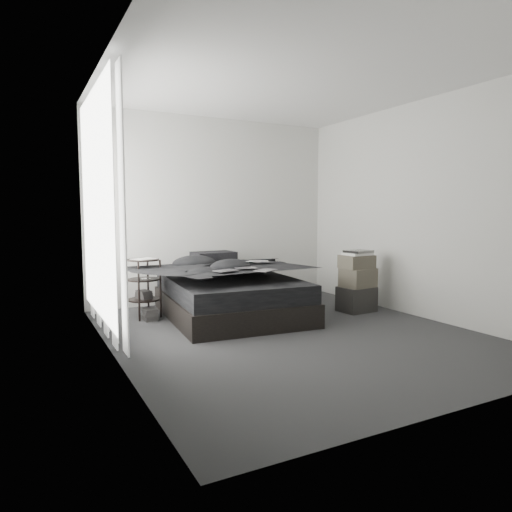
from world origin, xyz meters
name	(u,v)px	position (x,y,z in m)	size (l,w,h in m)	color
floor	(291,333)	(0.00, 0.00, 0.00)	(3.60, 4.20, 0.01)	#2F3032
ceiling	(293,79)	(0.00, 0.00, 2.60)	(3.60, 4.20, 0.01)	white
wall_back	(214,210)	(0.00, 2.10, 1.30)	(3.60, 0.01, 2.60)	silver
wall_front	(472,207)	(0.00, -2.10, 1.30)	(3.60, 0.01, 2.60)	silver
wall_left	(111,209)	(-1.80, 0.00, 1.30)	(0.01, 4.20, 2.60)	silver
wall_right	(419,210)	(1.80, 0.00, 1.30)	(0.01, 4.20, 2.60)	silver
window_left	(97,204)	(-1.78, 0.90, 1.35)	(0.02, 2.00, 2.30)	white
curtain_left	(102,211)	(-1.73, 0.90, 1.28)	(0.06, 2.12, 2.48)	white
bed	(231,305)	(-0.24, 1.02, 0.13)	(1.48, 1.96, 0.27)	black
mattress	(230,286)	(-0.24, 1.02, 0.37)	(1.43, 1.90, 0.21)	black
duvet	(232,269)	(-0.24, 0.97, 0.59)	(1.45, 1.68, 0.23)	black
pillow_lower	(208,266)	(-0.22, 1.78, 0.54)	(0.59, 0.40, 0.13)	black
pillow_upper	(213,256)	(-0.16, 1.76, 0.67)	(0.55, 0.38, 0.12)	black
laptop	(256,257)	(0.13, 1.04, 0.72)	(0.31, 0.20, 0.02)	silver
comic_a	(226,264)	(-0.52, 0.52, 0.71)	(0.25, 0.16, 0.01)	black
comic_b	(245,261)	(-0.22, 0.64, 0.71)	(0.25, 0.16, 0.01)	black
comic_c	(265,263)	(-0.12, 0.34, 0.72)	(0.25, 0.16, 0.01)	black
side_stand	(144,289)	(-1.19, 1.46, 0.35)	(0.38, 0.38, 0.70)	black
papers	(144,259)	(-1.18, 1.45, 0.71)	(0.27, 0.20, 0.01)	white
floor_books	(150,314)	(-1.17, 1.26, 0.07)	(0.14, 0.20, 0.14)	black
box_lower	(356,299)	(1.32, 0.53, 0.16)	(0.43, 0.34, 0.32)	black
box_mid	(358,278)	(1.33, 0.52, 0.44)	(0.40, 0.32, 0.24)	#524D41
box_upper	(357,262)	(1.31, 0.53, 0.64)	(0.38, 0.31, 0.17)	#524D41
art_book_white	(357,254)	(1.32, 0.53, 0.74)	(0.33, 0.26, 0.03)	silver
art_book_snake	(359,251)	(1.33, 0.52, 0.77)	(0.32, 0.25, 0.03)	silver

